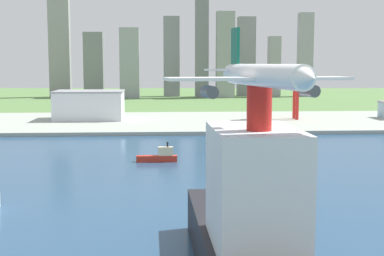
% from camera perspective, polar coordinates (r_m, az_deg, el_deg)
% --- Properties ---
extents(ground_plane, '(2400.00, 2400.00, 0.00)m').
position_cam_1_polar(ground_plane, '(223.31, 0.05, -4.83)').
color(ground_plane, '#537941').
extents(water_bay, '(840.00, 360.00, 0.15)m').
position_cam_1_polar(water_bay, '(165.08, 1.33, -8.96)').
color(water_bay, navy).
rests_on(water_bay, ground).
extents(industrial_pier, '(840.00, 140.00, 2.50)m').
position_cam_1_polar(industrial_pier, '(410.91, -1.56, 0.64)').
color(industrial_pier, '#99A195').
rests_on(industrial_pier, ground).
extents(airplane_landing, '(30.74, 36.47, 11.85)m').
position_cam_1_polar(airplane_landing, '(87.90, 7.28, 5.33)').
color(airplane_landing, white).
extents(cargo_ship, '(19.55, 72.34, 41.29)m').
position_cam_1_polar(cargo_ship, '(111.83, 5.77, -10.32)').
color(cargo_ship, black).
rests_on(cargo_ship, water_bay).
extents(tugboat_small, '(18.52, 3.58, 9.02)m').
position_cam_1_polar(tugboat_small, '(251.32, -3.38, -2.94)').
color(tugboat_small, '#B22D1E').
rests_on(tugboat_small, water_bay).
extents(port_crane_red, '(23.15, 43.52, 40.95)m').
position_cam_1_polar(port_crane_red, '(419.71, 9.40, 4.86)').
color(port_crane_red, red).
rests_on(port_crane_red, industrial_pier).
extents(warehouse_main, '(51.14, 38.74, 21.73)m').
position_cam_1_polar(warehouse_main, '(423.68, -10.54, 2.36)').
color(warehouse_main, silver).
rests_on(warehouse_main, industrial_pier).
extents(distant_skyline, '(350.04, 59.98, 152.19)m').
position_cam_1_polar(distant_skyline, '(735.91, -1.49, 7.65)').
color(distant_skyline, gray).
rests_on(distant_skyline, ground).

